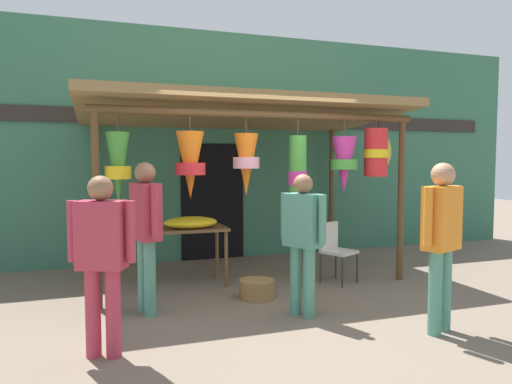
% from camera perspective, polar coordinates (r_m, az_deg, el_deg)
% --- Properties ---
extents(ground_plane, '(30.00, 30.00, 0.00)m').
position_cam_1_polar(ground_plane, '(5.97, 0.83, -12.74)').
color(ground_plane, '#756656').
extents(shop_facade, '(12.41, 0.29, 3.91)m').
position_cam_1_polar(shop_facade, '(8.20, -5.21, 5.57)').
color(shop_facade, '#387056').
rests_on(shop_facade, ground_plane).
extents(market_stall_canopy, '(4.60, 2.59, 2.57)m').
position_cam_1_polar(market_stall_canopy, '(6.68, -0.64, 7.82)').
color(market_stall_canopy, brown).
rests_on(market_stall_canopy, ground_plane).
extents(display_table, '(1.18, 0.61, 0.80)m').
position_cam_1_polar(display_table, '(6.41, -8.96, -5.25)').
color(display_table, brown).
rests_on(display_table, ground_plane).
extents(flower_heap_on_table, '(0.72, 0.50, 0.15)m').
position_cam_1_polar(flower_heap_on_table, '(6.33, -7.88, -3.70)').
color(flower_heap_on_table, yellow).
rests_on(flower_heap_on_table, display_table).
extents(folding_chair, '(0.54, 0.54, 0.84)m').
position_cam_1_polar(folding_chair, '(6.64, 9.63, -6.63)').
color(folding_chair, beige).
rests_on(folding_chair, ground_plane).
extents(wicker_basket_by_table, '(0.43, 0.43, 0.23)m').
position_cam_1_polar(wicker_basket_by_table, '(5.88, 0.07, -11.82)').
color(wicker_basket_by_table, olive).
rests_on(wicker_basket_by_table, ground_plane).
extents(vendor_in_orange, '(0.39, 0.53, 1.56)m').
position_cam_1_polar(vendor_in_orange, '(5.09, 5.74, -5.08)').
color(vendor_in_orange, '#4C8E7A').
rests_on(vendor_in_orange, ground_plane).
extents(customer_foreground, '(0.33, 0.57, 1.69)m').
position_cam_1_polar(customer_foreground, '(5.27, -13.36, -3.93)').
color(customer_foreground, '#4C8E7A').
rests_on(customer_foreground, ground_plane).
extents(shopper_by_bananas, '(0.56, 0.35, 1.69)m').
position_cam_1_polar(shopper_by_bananas, '(4.91, 21.79, -4.69)').
color(shopper_by_bananas, '#4C8E7A').
rests_on(shopper_by_bananas, ground_plane).
extents(passerby_at_right, '(0.56, 0.36, 1.58)m').
position_cam_1_polar(passerby_at_right, '(4.22, -18.40, -6.95)').
color(passerby_at_right, '#B23347').
rests_on(passerby_at_right, ground_plane).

